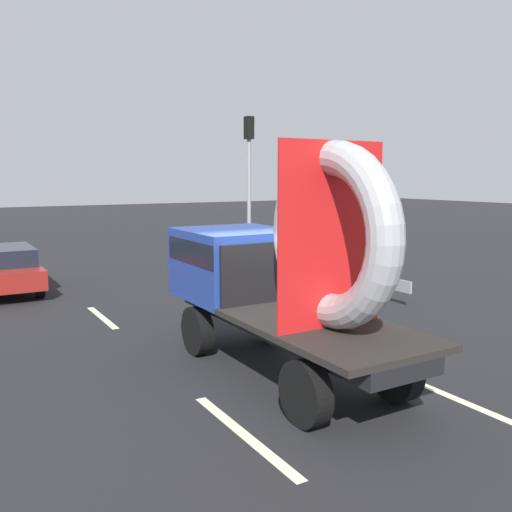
% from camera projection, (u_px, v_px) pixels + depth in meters
% --- Properties ---
extents(ground_plane, '(120.00, 120.00, 0.00)m').
position_uv_depth(ground_plane, '(285.00, 366.00, 9.98)').
color(ground_plane, black).
extents(flatbed_truck, '(2.02, 5.73, 3.95)m').
position_uv_depth(flatbed_truck, '(270.00, 270.00, 9.72)').
color(flatbed_truck, black).
rests_on(flatbed_truck, ground_plane).
extents(distant_sedan, '(1.80, 4.20, 1.37)m').
position_uv_depth(distant_sedan, '(4.00, 268.00, 16.30)').
color(distant_sedan, black).
rests_on(distant_sedan, ground_plane).
extents(traffic_light, '(0.42, 0.36, 5.85)m').
position_uv_depth(traffic_light, '(249.00, 167.00, 22.47)').
color(traffic_light, gray).
rests_on(traffic_light, ground_plane).
extents(guardrail, '(0.10, 10.06, 0.71)m').
position_uv_depth(guardrail, '(300.00, 263.00, 18.56)').
color(guardrail, gray).
rests_on(guardrail, ground_plane).
extents(lane_dash_left_near, '(0.16, 2.75, 0.01)m').
position_uv_depth(lane_dash_left_near, '(243.00, 434.00, 7.35)').
color(lane_dash_left_near, beige).
rests_on(lane_dash_left_near, ground_plane).
extents(lane_dash_left_far, '(0.16, 2.37, 0.01)m').
position_uv_depth(lane_dash_left_far, '(102.00, 317.00, 13.43)').
color(lane_dash_left_far, beige).
rests_on(lane_dash_left_far, ground_plane).
extents(lane_dash_right_near, '(0.16, 2.57, 0.01)m').
position_uv_depth(lane_dash_right_near, '(445.00, 394.00, 8.68)').
color(lane_dash_right_near, beige).
rests_on(lane_dash_right_near, ground_plane).
extents(lane_dash_right_far, '(0.16, 2.83, 0.01)m').
position_uv_depth(lane_dash_right_far, '(224.00, 300.00, 15.28)').
color(lane_dash_right_far, beige).
rests_on(lane_dash_right_far, ground_plane).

